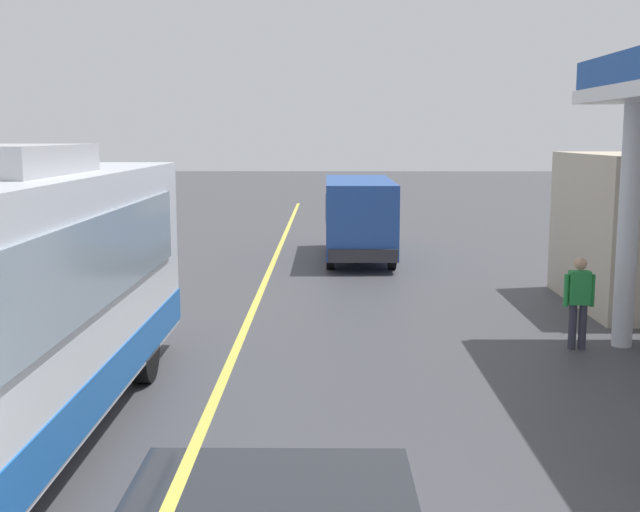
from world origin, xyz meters
The scene contains 4 objects.
ground centered at (0.00, 20.00, 0.00)m, with size 120.00×120.00×0.00m, color #424247.
lane_divider_stripe centered at (0.00, 15.00, 0.00)m, with size 0.16×50.00×0.01m, color #D8CC4C.
minibus_opposing_lane centered at (2.60, 20.00, 1.47)m, with size 2.04×6.13×2.44m.
pedestrian_near_pump centered at (6.12, 9.46, 0.93)m, with size 0.55×0.22×1.66m.
Camera 1 is at (1.64, -4.43, 3.80)m, focal length 44.60 mm.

